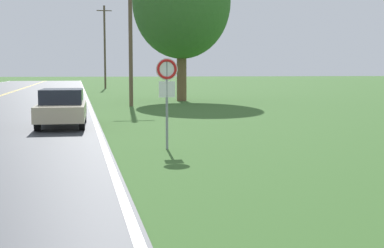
% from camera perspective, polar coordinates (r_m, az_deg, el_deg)
% --- Properties ---
extents(traffic_sign, '(0.60, 0.10, 2.51)m').
position_cam_1_polar(traffic_sign, '(14.69, -2.70, 4.62)').
color(traffic_sign, gray).
rests_on(traffic_sign, ground).
extents(utility_pole_midground, '(1.80, 0.24, 8.51)m').
position_cam_1_polar(utility_pole_midground, '(32.99, -6.58, 9.56)').
color(utility_pole_midground, brown).
rests_on(utility_pole_midground, ground).
extents(utility_pole_far, '(1.80, 0.24, 9.97)m').
position_cam_1_polar(utility_pole_far, '(66.23, -9.29, 8.21)').
color(utility_pole_far, brown).
rests_on(utility_pole_far, ground).
extents(tree_right_cluster, '(6.97, 6.97, 11.03)m').
position_cam_1_polar(tree_right_cluster, '(38.82, -1.13, 12.85)').
color(tree_right_cluster, brown).
rests_on(tree_right_cluster, ground).
extents(car_champagne_sedan_approaching, '(1.95, 4.76, 1.46)m').
position_cam_1_polar(car_champagne_sedan_approaching, '(21.44, -13.68, 1.79)').
color(car_champagne_sedan_approaching, black).
rests_on(car_champagne_sedan_approaching, ground).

